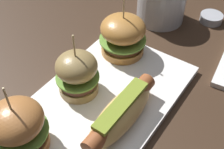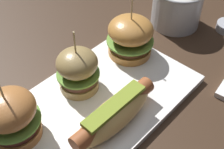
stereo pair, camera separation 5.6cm
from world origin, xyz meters
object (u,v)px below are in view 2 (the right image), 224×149
object	(u,v)px
slider_center	(76,71)
slider_right	(130,36)
slider_left	(11,116)
hot_dog	(114,113)
fries_bucket	(177,6)
platter_main	(98,102)

from	to	relation	value
slider_center	slider_right	size ratio (longest dim) A/B	1.00
slider_left	slider_right	size ratio (longest dim) A/B	1.03
hot_dog	slider_right	world-z (taller)	slider_right
fries_bucket	slider_right	bearing A→B (deg)	-179.19
hot_dog	slider_left	distance (m)	0.17
slider_left	fries_bucket	xyz separation A→B (m)	(0.48, 0.00, -0.01)
slider_left	slider_right	distance (m)	0.29
hot_dog	slider_left	world-z (taller)	slider_left
slider_right	slider_left	bearing A→B (deg)	179.51
hot_dog	slider_center	xyz separation A→B (m)	(0.01, 0.11, 0.02)
slider_right	fries_bucket	distance (m)	0.18
hot_dog	slider_right	size ratio (longest dim) A/B	1.37
slider_center	slider_right	xyz separation A→B (m)	(0.15, -0.01, 0.00)
fries_bucket	platter_main	bearing A→B (deg)	-171.50
platter_main	hot_dog	world-z (taller)	hot_dog
fries_bucket	slider_left	bearing A→B (deg)	-180.00
slider_left	slider_center	distance (m)	0.14
platter_main	hot_dog	bearing A→B (deg)	-106.72
hot_dog	platter_main	bearing A→B (deg)	73.28
platter_main	slider_center	bearing A→B (deg)	93.97
platter_main	slider_left	distance (m)	0.17
platter_main	slider_left	bearing A→B (deg)	161.68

